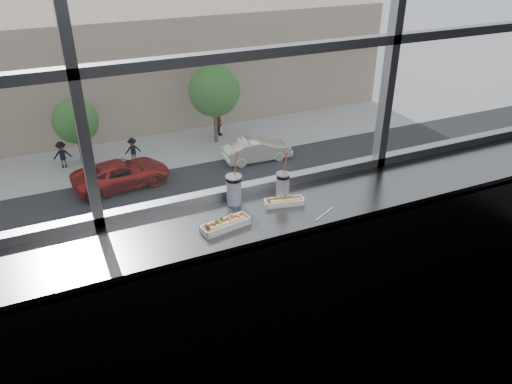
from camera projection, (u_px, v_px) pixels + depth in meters
name	position (u px, v px, depth m)	size (l,w,h in m)	color
wall_back_lower	(254.00, 258.00, 3.57)	(6.00, 6.00, 0.00)	black
counter	(272.00, 214.00, 3.10)	(6.00, 0.55, 0.06)	slate
counter_fascia	(288.00, 304.00, 3.14)	(6.00, 0.04, 1.04)	slate
hotdog_tray_left	(226.00, 224.00, 2.89)	(0.31, 0.15, 0.07)	white
hotdog_tray_right	(284.00, 201.00, 3.13)	(0.26, 0.13, 0.06)	white
soda_cup_left	(234.00, 188.00, 3.10)	(0.10, 0.10, 0.37)	white
soda_cup_right	(283.00, 185.00, 3.17)	(0.09, 0.09, 0.33)	white
loose_straw	(324.00, 214.00, 3.04)	(0.01, 0.01, 0.19)	white
wrapper	(223.00, 219.00, 2.97)	(0.08, 0.06, 0.02)	silver
plaza_ground	(52.00, 97.00, 43.89)	(120.00, 120.00, 0.00)	#9B9A99
street_asphalt	(92.00, 229.00, 25.08)	(80.00, 10.00, 0.06)	black
far_sidewalk	(73.00, 166.00, 31.49)	(80.00, 6.00, 0.04)	#9B9A99
far_building	(48.00, 66.00, 37.58)	(50.00, 14.00, 8.00)	gray
car_far_c	(257.00, 146.00, 31.76)	(5.83, 2.43, 1.94)	white
car_near_e	(359.00, 193.00, 26.16)	(6.16, 2.56, 2.05)	#3A1A86
car_near_c	(94.00, 254.00, 21.19)	(6.90, 2.88, 2.30)	maroon
car_far_b	(121.00, 170.00, 28.62)	(6.14, 2.56, 2.05)	#9E1410
car_near_d	(252.00, 218.00, 23.90)	(6.36, 2.65, 2.12)	#BCBCBC
pedestrian_c	(133.00, 148.00, 31.67)	(0.84, 0.63, 1.90)	#66605B
pedestrian_b	(62.00, 152.00, 30.85)	(0.91, 0.68, 2.05)	#66605B
pedestrian_d	(219.00, 121.00, 35.49)	(0.96, 0.72, 2.17)	#66605B
tree_center	(75.00, 121.00, 30.30)	(2.79, 2.79, 4.36)	#47382B
tree_right	(214.00, 91.00, 33.21)	(3.47, 3.47, 5.42)	#47382B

